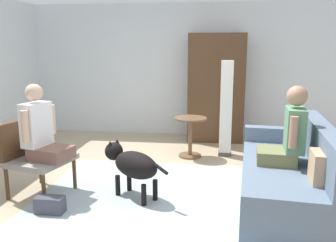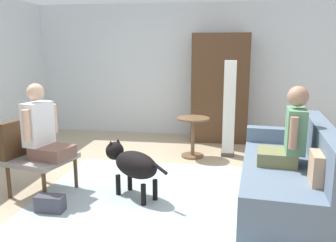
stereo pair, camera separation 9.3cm
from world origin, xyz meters
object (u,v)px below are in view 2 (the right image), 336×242
at_px(person_on_armchair, 43,129).
at_px(round_end_table, 193,133).
at_px(dog, 133,163).
at_px(armoire_cabinet, 220,88).
at_px(handbag, 50,204).
at_px(armchair, 34,150).
at_px(column_lamp, 229,110).
at_px(person_on_couch, 289,134).
at_px(couch, 290,177).

relative_size(person_on_armchair, round_end_table, 1.35).
xyz_separation_m(dog, armoire_cabinet, (0.93, 2.71, 0.57)).
height_order(person_on_armchair, handbag, person_on_armchair).
xyz_separation_m(round_end_table, handbag, (-1.29, -2.10, -0.29)).
bearing_deg(armchair, column_lamp, 38.32).
distance_m(person_on_couch, person_on_armchair, 2.68).
relative_size(dog, column_lamp, 0.55).
bearing_deg(round_end_table, armchair, -136.46).
distance_m(person_on_couch, round_end_table, 1.97).
xyz_separation_m(dog, column_lamp, (1.08, 1.75, 0.35)).
xyz_separation_m(armchair, dog, (1.17, 0.03, -0.11)).
xyz_separation_m(person_on_armchair, dog, (1.01, 0.07, -0.37)).
relative_size(armchair, person_on_armchair, 1.02).
xyz_separation_m(couch, person_on_armchair, (-2.72, -0.12, 0.45)).
distance_m(dog, handbag, 0.95).
distance_m(armchair, column_lamp, 2.88).
bearing_deg(person_on_couch, handbag, -167.44).
bearing_deg(column_lamp, person_on_armchair, -139.07).
relative_size(armchair, dog, 1.05).
xyz_separation_m(couch, column_lamp, (-0.63, 1.70, 0.43)).
bearing_deg(round_end_table, person_on_armchair, -133.07).
xyz_separation_m(couch, handbag, (-2.46, -0.56, -0.22)).
xyz_separation_m(person_on_couch, round_end_table, (-1.12, 1.56, -0.41)).
xyz_separation_m(person_on_couch, dog, (-1.67, -0.03, -0.39)).
distance_m(armchair, round_end_table, 2.36).
relative_size(couch, person_on_couch, 2.50).
height_order(armchair, handbag, armchair).
bearing_deg(person_on_armchair, round_end_table, 46.93).
xyz_separation_m(person_on_armchair, armoire_cabinet, (1.94, 2.78, 0.20)).
distance_m(armchair, person_on_armchair, 0.31).
distance_m(person_on_armchair, dog, 1.08).
relative_size(column_lamp, handbag, 5.14).
xyz_separation_m(person_on_couch, armoire_cabinet, (-0.74, 2.68, 0.18)).
bearing_deg(person_on_armchair, person_on_couch, 2.13).
bearing_deg(couch, person_on_couch, -157.75).
bearing_deg(person_on_armchair, armchair, 166.04).
xyz_separation_m(column_lamp, handbag, (-1.83, -2.26, -0.65)).
distance_m(armchair, person_on_couch, 2.85).
relative_size(couch, armchair, 2.41).
xyz_separation_m(person_on_armchair, handbag, (0.27, -0.44, -0.67)).
height_order(couch, column_lamp, column_lamp).
bearing_deg(armchair, handbag, -48.50).
bearing_deg(column_lamp, couch, -69.71).
bearing_deg(person_on_couch, couch, 22.25).
xyz_separation_m(armoire_cabinet, handbag, (-1.68, -3.22, -0.87)).
bearing_deg(armchair, round_end_table, 43.54).
relative_size(couch, handbag, 7.12).
bearing_deg(person_on_couch, column_lamp, 108.78).
xyz_separation_m(person_on_couch, person_on_armchair, (-2.68, -0.10, -0.02)).
bearing_deg(person_on_couch, person_on_armchair, -177.87).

